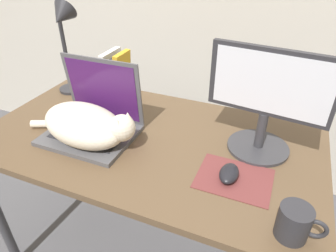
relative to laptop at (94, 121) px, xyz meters
name	(u,v)px	position (x,y,z in m)	size (l,w,h in m)	color
desk	(149,152)	(0.22, 0.05, -0.13)	(1.37, 0.75, 0.76)	brown
laptop	(94,121)	(0.00, 0.00, 0.00)	(0.35, 0.28, 0.30)	#4C4C51
cat	(86,125)	(0.01, -0.06, 0.02)	(0.50, 0.29, 0.16)	beige
external_monitor	(267,100)	(0.64, 0.15, 0.15)	(0.43, 0.23, 0.39)	#333338
mousepad	(234,178)	(0.60, -0.06, -0.05)	(0.25, 0.19, 0.00)	brown
computer_mouse	(229,173)	(0.58, -0.06, -0.03)	(0.06, 0.10, 0.04)	black
book_row	(116,74)	(-0.10, 0.35, 0.05)	(0.10, 0.16, 0.23)	white
desk_lamp	(64,33)	(-0.31, 0.27, 0.26)	(0.17, 0.17, 0.46)	#28282D
mug	(295,223)	(0.79, -0.22, -0.01)	(0.13, 0.09, 0.10)	#28282D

